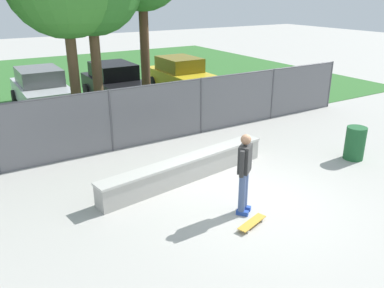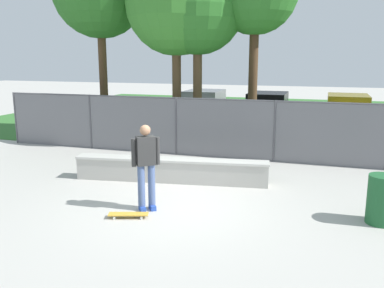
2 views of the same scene
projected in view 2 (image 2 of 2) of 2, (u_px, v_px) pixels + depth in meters
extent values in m
plane|color=#ADAAA3|center=(173.00, 208.00, 8.77)|extent=(80.00, 80.00, 0.00)
cube|color=#336B2D|center=(265.00, 115.00, 22.75)|extent=(27.97, 20.00, 0.02)
cube|color=#A8A59E|center=(171.00, 171.00, 10.57)|extent=(4.99, 1.14, 0.55)
cube|color=beige|center=(171.00, 160.00, 10.51)|extent=(5.03, 1.19, 0.06)
cube|color=#2647A5|center=(152.00, 207.00, 8.67)|extent=(0.24, 0.27, 0.10)
cube|color=#2647A5|center=(142.00, 208.00, 8.59)|extent=(0.24, 0.27, 0.10)
cylinder|color=#475B89|center=(152.00, 185.00, 8.59)|extent=(0.15, 0.15, 0.88)
cylinder|color=#475B89|center=(141.00, 186.00, 8.52)|extent=(0.15, 0.15, 0.88)
cube|color=#2D2D2D|center=(146.00, 151.00, 8.40)|extent=(0.44, 0.41, 0.60)
cylinder|color=#2D2D2D|center=(157.00, 151.00, 8.49)|extent=(0.10, 0.10, 0.58)
cylinder|color=#2D2D2D|center=(134.00, 153.00, 8.33)|extent=(0.10, 0.10, 0.58)
sphere|color=#9E7051|center=(145.00, 130.00, 8.31)|extent=(0.22, 0.22, 0.22)
cube|color=gold|center=(128.00, 214.00, 8.20)|extent=(0.82, 0.44, 0.02)
cube|color=#B2B2B7|center=(115.00, 215.00, 8.20)|extent=(0.10, 0.15, 0.02)
cube|color=#B2B2B7|center=(142.00, 215.00, 8.21)|extent=(0.10, 0.15, 0.02)
cylinder|color=silver|center=(116.00, 215.00, 8.29)|extent=(0.06, 0.05, 0.05)
cylinder|color=silver|center=(114.00, 218.00, 8.12)|extent=(0.06, 0.05, 0.05)
cylinder|color=silver|center=(142.00, 215.00, 8.30)|extent=(0.06, 0.05, 0.05)
cylinder|color=silver|center=(141.00, 218.00, 8.13)|extent=(0.06, 0.05, 0.05)
cylinder|color=#4C4C51|center=(16.00, 118.00, 15.29)|extent=(0.07, 0.07, 1.90)
cylinder|color=#4C4C51|center=(91.00, 122.00, 14.35)|extent=(0.07, 0.07, 1.90)
cylinder|color=#4C4C51|center=(176.00, 126.00, 13.41)|extent=(0.07, 0.07, 1.90)
cylinder|color=#4C4C51|center=(274.00, 131.00, 12.47)|extent=(0.07, 0.07, 1.90)
cylinder|color=#4C4C51|center=(224.00, 100.00, 12.75)|extent=(15.97, 0.05, 0.05)
cube|color=slate|center=(223.00, 129.00, 12.94)|extent=(15.97, 0.01, 1.90)
cylinder|color=#513823|center=(104.00, 83.00, 16.18)|extent=(0.32, 0.32, 4.32)
cylinder|color=brown|center=(177.00, 95.00, 14.86)|extent=(0.32, 0.32, 3.66)
sphere|color=#337528|center=(176.00, 4.00, 14.20)|extent=(3.54, 3.54, 3.54)
cylinder|color=brown|center=(197.00, 96.00, 14.70)|extent=(0.32, 0.32, 3.64)
sphere|color=#286623|center=(198.00, 8.00, 14.07)|extent=(3.22, 3.22, 3.22)
cylinder|color=#47301E|center=(253.00, 87.00, 14.46)|extent=(0.32, 0.32, 4.28)
cube|color=#B7BABF|center=(203.00, 112.00, 19.23)|extent=(1.83, 4.21, 0.70)
cube|color=slate|center=(204.00, 97.00, 19.23)|extent=(1.62, 2.11, 0.64)
cylinder|color=black|center=(215.00, 124.00, 17.82)|extent=(0.23, 0.64, 0.64)
cylinder|color=black|center=(176.00, 122.00, 18.36)|extent=(0.23, 0.64, 0.64)
cylinder|color=black|center=(228.00, 116.00, 20.24)|extent=(0.23, 0.64, 0.64)
cylinder|color=black|center=(194.00, 115.00, 20.78)|extent=(0.23, 0.64, 0.64)
cube|color=black|center=(267.00, 115.00, 17.95)|extent=(1.83, 4.21, 0.70)
cube|color=black|center=(268.00, 100.00, 17.96)|extent=(1.62, 2.11, 0.64)
cylinder|color=black|center=(284.00, 129.00, 16.54)|extent=(0.23, 0.64, 0.64)
cylinder|color=black|center=(241.00, 127.00, 17.09)|extent=(0.23, 0.64, 0.64)
cylinder|color=black|center=(290.00, 120.00, 18.97)|extent=(0.23, 0.64, 0.64)
cylinder|color=black|center=(251.00, 118.00, 19.51)|extent=(0.23, 0.64, 0.64)
cube|color=gold|center=(347.00, 119.00, 16.93)|extent=(1.83, 4.21, 0.70)
cube|color=#776413|center=(348.00, 102.00, 16.93)|extent=(1.62, 2.11, 0.64)
cylinder|color=black|center=(373.00, 134.00, 15.52)|extent=(0.23, 0.64, 0.64)
cylinder|color=black|center=(323.00, 131.00, 16.06)|extent=(0.23, 0.64, 0.64)
cylinder|color=black|center=(367.00, 124.00, 17.94)|extent=(0.23, 0.64, 0.64)
cylinder|color=black|center=(324.00, 122.00, 18.48)|extent=(0.23, 0.64, 0.64)
cylinder|color=#1E592D|center=(382.00, 200.00, 7.86)|extent=(0.56, 0.56, 0.96)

